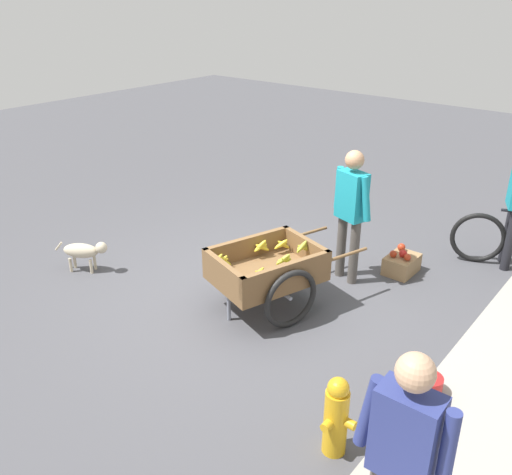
% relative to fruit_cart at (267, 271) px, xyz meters
% --- Properties ---
extents(ground_plane, '(24.00, 24.00, 0.00)m').
position_rel_fruit_cart_xyz_m(ground_plane, '(-0.10, -0.33, -0.44)').
color(ground_plane, '#47474C').
extents(fruit_cart, '(1.80, 1.21, 0.71)m').
position_rel_fruit_cart_xyz_m(fruit_cart, '(0.00, 0.00, 0.00)').
color(fruit_cart, brown).
rests_on(fruit_cart, ground).
extents(vendor_person, '(0.29, 0.54, 1.57)m').
position_rel_fruit_cart_xyz_m(vendor_person, '(-1.09, 0.34, 0.50)').
color(vendor_person, '#4C4742').
rests_on(vendor_person, ground).
extents(dog, '(0.40, 0.60, 0.40)m').
position_rel_fruit_cart_xyz_m(dog, '(0.77, -2.22, -0.17)').
color(dog, beige).
rests_on(dog, ground).
extents(fire_hydrant, '(0.25, 0.25, 0.67)m').
position_rel_fruit_cart_xyz_m(fire_hydrant, '(1.26, 1.65, -0.10)').
color(fire_hydrant, gold).
rests_on(fire_hydrant, ground).
extents(plastic_bucket, '(0.23, 0.23, 0.27)m').
position_rel_fruit_cart_xyz_m(plastic_bucket, '(0.33, 1.97, -0.30)').
color(plastic_bucket, '#B21E1E').
rests_on(plastic_bucket, ground).
extents(apple_crate, '(0.44, 0.32, 0.32)m').
position_rel_fruit_cart_xyz_m(apple_crate, '(-1.65, 0.78, -0.31)').
color(apple_crate, '#99754C').
rests_on(apple_crate, ground).
extents(bystander_person, '(0.21, 0.56, 1.54)m').
position_rel_fruit_cart_xyz_m(bystander_person, '(1.80, 2.37, 0.48)').
color(bystander_person, '#4C4742').
rests_on(bystander_person, ground).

